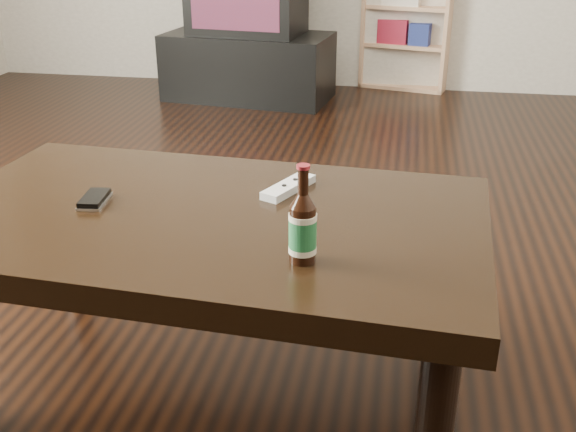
% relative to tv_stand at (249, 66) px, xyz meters
% --- Properties ---
extents(floor, '(5.00, 6.00, 0.01)m').
position_rel_tv_stand_xyz_m(floor, '(0.44, -2.54, -0.22)').
color(floor, black).
rests_on(floor, ground).
extents(tv_stand, '(1.13, 0.66, 0.43)m').
position_rel_tv_stand_xyz_m(tv_stand, '(0.00, 0.00, 0.00)').
color(tv_stand, black).
rests_on(tv_stand, floor).
extents(bookshelf, '(0.65, 0.40, 1.12)m').
position_rel_tv_stand_xyz_m(bookshelf, '(1.02, 0.54, 0.37)').
color(bookshelf, tan).
rests_on(bookshelf, floor).
extents(coffee_table, '(1.37, 0.85, 0.50)m').
position_rel_tv_stand_xyz_m(coffee_table, '(0.59, -2.96, 0.22)').
color(coffee_table, black).
rests_on(coffee_table, floor).
extents(beer_bottle, '(0.06, 0.06, 0.21)m').
position_rel_tv_stand_xyz_m(beer_bottle, '(0.86, -3.17, 0.36)').
color(beer_bottle, black).
rests_on(beer_bottle, coffee_table).
extents(phone, '(0.07, 0.12, 0.02)m').
position_rel_tv_stand_xyz_m(phone, '(0.31, -2.96, 0.29)').
color(phone, silver).
rests_on(phone, coffee_table).
extents(remote, '(0.12, 0.19, 0.02)m').
position_rel_tv_stand_xyz_m(remote, '(0.77, -2.80, 0.29)').
color(remote, '#BCBBBE').
rests_on(remote, coffee_table).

